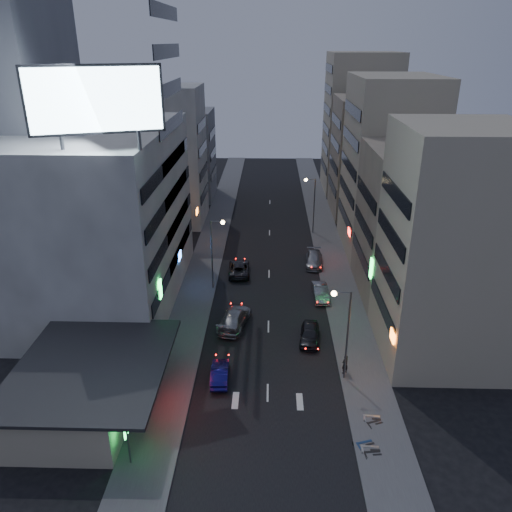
{
  "coord_description": "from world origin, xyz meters",
  "views": [
    {
      "loc": [
        0.0,
        -28.06,
        25.72
      ],
      "look_at": [
        -1.25,
        15.26,
        6.97
      ],
      "focal_mm": 35.0,
      "sensor_mm": 36.0,
      "label": 1
    }
  ],
  "objects_px": {
    "parked_car_right_far": "(314,259)",
    "scooter_silver_b": "(381,410)",
    "road_car_silver": "(234,318)",
    "scooter_black_b": "(380,413)",
    "parked_car_right_mid": "(320,292)",
    "scooter_black_a": "(380,444)",
    "scooter_blue": "(372,433)",
    "road_car_blue": "(220,373)",
    "parked_car_left": "(239,268)",
    "parked_car_right_near": "(310,334)",
    "person": "(345,364)",
    "scooter_silver_a": "(380,440)"
  },
  "relations": [
    {
      "from": "road_car_silver",
      "to": "parked_car_right_far",
      "type": "bearing_deg",
      "value": -110.08
    },
    {
      "from": "road_car_blue",
      "to": "road_car_silver",
      "type": "bearing_deg",
      "value": -96.64
    },
    {
      "from": "parked_car_left",
      "to": "road_car_silver",
      "type": "height_order",
      "value": "road_car_silver"
    },
    {
      "from": "scooter_black_a",
      "to": "scooter_black_b",
      "type": "relative_size",
      "value": 1.01
    },
    {
      "from": "scooter_black_b",
      "to": "scooter_silver_b",
      "type": "distance_m",
      "value": 0.37
    },
    {
      "from": "parked_car_left",
      "to": "scooter_black_a",
      "type": "height_order",
      "value": "parked_car_left"
    },
    {
      "from": "scooter_silver_b",
      "to": "scooter_black_a",
      "type": "bearing_deg",
      "value": 174.38
    },
    {
      "from": "parked_car_right_far",
      "to": "parked_car_left",
      "type": "bearing_deg",
      "value": -159.68
    },
    {
      "from": "road_car_blue",
      "to": "scooter_black_a",
      "type": "distance_m",
      "value": 13.83
    },
    {
      "from": "person",
      "to": "parked_car_right_far",
      "type": "bearing_deg",
      "value": -121.84
    },
    {
      "from": "road_car_silver",
      "to": "scooter_blue",
      "type": "relative_size",
      "value": 3.34
    },
    {
      "from": "person",
      "to": "scooter_blue",
      "type": "height_order",
      "value": "person"
    },
    {
      "from": "parked_car_right_mid",
      "to": "scooter_black_a",
      "type": "distance_m",
      "value": 22.12
    },
    {
      "from": "parked_car_left",
      "to": "road_car_blue",
      "type": "distance_m",
      "value": 20.4
    },
    {
      "from": "parked_car_right_mid",
      "to": "person",
      "type": "relative_size",
      "value": 2.53
    },
    {
      "from": "parked_car_right_mid",
      "to": "scooter_silver_b",
      "type": "xyz_separation_m",
      "value": [
        2.79,
        -18.62,
        -0.04
      ]
    },
    {
      "from": "scooter_silver_a",
      "to": "scooter_black_b",
      "type": "height_order",
      "value": "scooter_silver_a"
    },
    {
      "from": "scooter_blue",
      "to": "person",
      "type": "bearing_deg",
      "value": -10.88
    },
    {
      "from": "parked_car_left",
      "to": "road_car_silver",
      "type": "xyz_separation_m",
      "value": [
        0.26,
        -11.9,
        0.12
      ]
    },
    {
      "from": "parked_car_right_near",
      "to": "parked_car_left",
      "type": "distance_m",
      "value": 16.17
    },
    {
      "from": "parked_car_right_mid",
      "to": "parked_car_right_near",
      "type": "bearing_deg",
      "value": -104.35
    },
    {
      "from": "scooter_black_a",
      "to": "person",
      "type": "bearing_deg",
      "value": 1.97
    },
    {
      "from": "parked_car_right_near",
      "to": "scooter_silver_b",
      "type": "distance_m",
      "value": 11.1
    },
    {
      "from": "parked_car_left",
      "to": "road_car_silver",
      "type": "relative_size",
      "value": 0.89
    },
    {
      "from": "parked_car_right_far",
      "to": "road_car_blue",
      "type": "height_order",
      "value": "parked_car_right_far"
    },
    {
      "from": "parked_car_right_far",
      "to": "scooter_blue",
      "type": "height_order",
      "value": "parked_car_right_far"
    },
    {
      "from": "parked_car_right_near",
      "to": "parked_car_right_mid",
      "type": "height_order",
      "value": "parked_car_right_near"
    },
    {
      "from": "parked_car_left",
      "to": "parked_car_right_far",
      "type": "bearing_deg",
      "value": -165.57
    },
    {
      "from": "parked_car_left",
      "to": "scooter_black_b",
      "type": "relative_size",
      "value": 3.12
    },
    {
      "from": "parked_car_right_far",
      "to": "scooter_black_b",
      "type": "relative_size",
      "value": 3.01
    },
    {
      "from": "road_car_silver",
      "to": "scooter_silver_b",
      "type": "xyz_separation_m",
      "value": [
        11.72,
        -12.59,
        -0.18
      ]
    },
    {
      "from": "parked_car_right_mid",
      "to": "parked_car_right_far",
      "type": "xyz_separation_m",
      "value": [
        0.01,
        8.71,
        0.01
      ]
    },
    {
      "from": "parked_car_right_far",
      "to": "scooter_silver_b",
      "type": "relative_size",
      "value": 2.78
    },
    {
      "from": "person",
      "to": "scooter_blue",
      "type": "bearing_deg",
      "value": 62.69
    },
    {
      "from": "parked_car_right_mid",
      "to": "road_car_silver",
      "type": "bearing_deg",
      "value": -148.63
    },
    {
      "from": "road_car_silver",
      "to": "scooter_black_a",
      "type": "xyz_separation_m",
      "value": [
        11.01,
        -15.99,
        -0.22
      ]
    },
    {
      "from": "scooter_silver_a",
      "to": "scooter_blue",
      "type": "distance_m",
      "value": 0.75
    },
    {
      "from": "parked_car_right_near",
      "to": "road_car_silver",
      "type": "bearing_deg",
      "value": 167.65
    },
    {
      "from": "person",
      "to": "scooter_blue",
      "type": "distance_m",
      "value": 7.61
    },
    {
      "from": "parked_car_right_far",
      "to": "scooter_black_b",
      "type": "distance_m",
      "value": 27.81
    },
    {
      "from": "parked_car_right_near",
      "to": "scooter_silver_b",
      "type": "bearing_deg",
      "value": -59.26
    },
    {
      "from": "parked_car_right_far",
      "to": "scooter_blue",
      "type": "xyz_separation_m",
      "value": [
        1.68,
        -29.74,
        -0.08
      ]
    },
    {
      "from": "road_car_silver",
      "to": "scooter_silver_b",
      "type": "height_order",
      "value": "road_car_silver"
    },
    {
      "from": "scooter_blue",
      "to": "parked_car_right_far",
      "type": "bearing_deg",
      "value": -14.26
    },
    {
      "from": "scooter_black_a",
      "to": "parked_car_left",
      "type": "bearing_deg",
      "value": 15.55
    },
    {
      "from": "road_car_blue",
      "to": "scooter_blue",
      "type": "distance_m",
      "value": 12.97
    },
    {
      "from": "scooter_silver_a",
      "to": "scooter_black_a",
      "type": "bearing_deg",
      "value": 178.36
    },
    {
      "from": "scooter_black_a",
      "to": "scooter_black_b",
      "type": "distance_m",
      "value": 3.12
    },
    {
      "from": "scooter_silver_b",
      "to": "scooter_blue",
      "type": "bearing_deg",
      "value": 161.55
    },
    {
      "from": "road_car_blue",
      "to": "scooter_silver_a",
      "type": "height_order",
      "value": "road_car_blue"
    }
  ]
}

